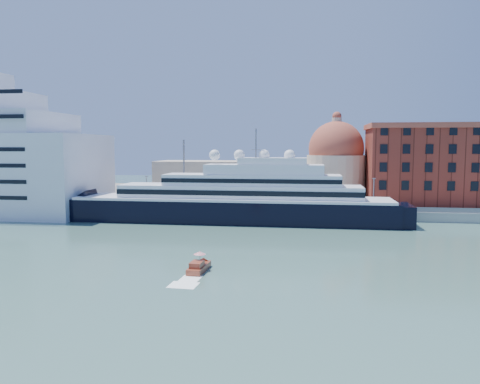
# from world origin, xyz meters

# --- Properties ---
(ground) EXTENTS (400.00, 400.00, 0.00)m
(ground) POSITION_xyz_m (0.00, 0.00, 0.00)
(ground) COLOR #355C53
(ground) RESTS_ON ground
(quay) EXTENTS (180.00, 10.00, 2.50)m
(quay) POSITION_xyz_m (0.00, 34.00, 1.25)
(quay) COLOR gray
(quay) RESTS_ON ground
(land) EXTENTS (260.00, 72.00, 2.00)m
(land) POSITION_xyz_m (0.00, 75.00, 1.00)
(land) COLOR slate
(land) RESTS_ON ground
(quay_fence) EXTENTS (180.00, 0.10, 1.20)m
(quay_fence) POSITION_xyz_m (0.00, 29.50, 3.10)
(quay_fence) COLOR slate
(quay_fence) RESTS_ON quay
(superyacht) EXTENTS (90.13, 12.50, 26.94)m
(superyacht) POSITION_xyz_m (-7.79, 23.00, 4.65)
(superyacht) COLOR black
(superyacht) RESTS_ON ground
(service_barge) EXTENTS (13.14, 4.47, 2.95)m
(service_barge) POSITION_xyz_m (-49.65, 19.62, 0.85)
(service_barge) COLOR white
(service_barge) RESTS_ON ground
(water_taxi) EXTENTS (2.47, 6.49, 3.03)m
(water_taxi) POSITION_xyz_m (-2.58, -23.40, 0.73)
(water_taxi) COLOR maroon
(water_taxi) RESTS_ON ground
(warehouse) EXTENTS (43.00, 19.00, 23.25)m
(warehouse) POSITION_xyz_m (52.00, 52.00, 13.79)
(warehouse) COLOR maroon
(warehouse) RESTS_ON land
(church) EXTENTS (66.00, 18.00, 25.50)m
(church) POSITION_xyz_m (6.39, 57.72, 10.91)
(church) COLOR beige
(church) RESTS_ON land
(lamp_posts) EXTENTS (120.80, 2.40, 18.00)m
(lamp_posts) POSITION_xyz_m (-12.67, 32.27, 9.84)
(lamp_posts) COLOR slate
(lamp_posts) RESTS_ON quay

